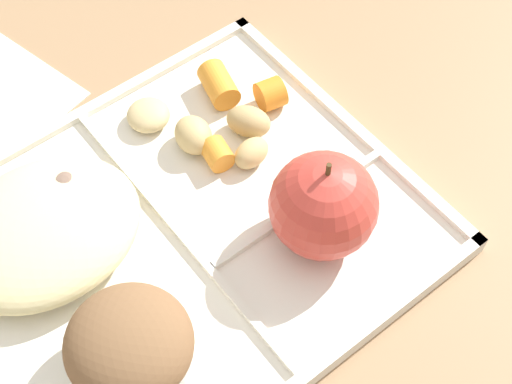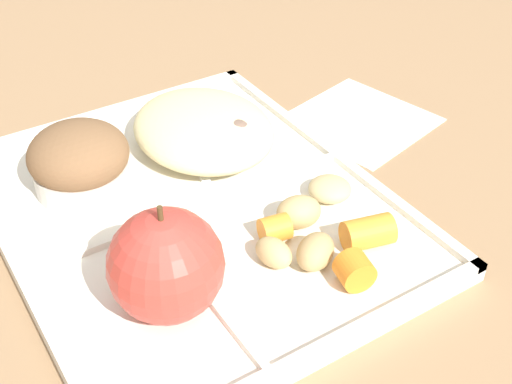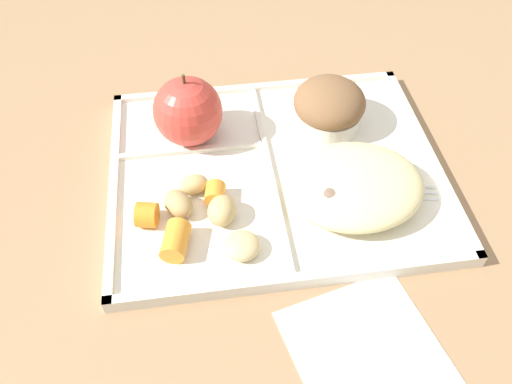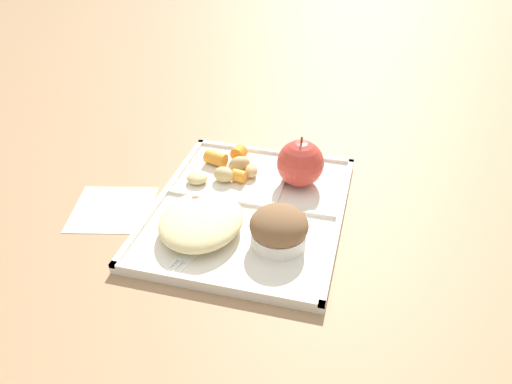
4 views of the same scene
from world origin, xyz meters
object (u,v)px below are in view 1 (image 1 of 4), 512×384
Objects in this scene: green_apple at (323,205)px; bran_muffin at (130,348)px; lunch_tray at (173,242)px; plastic_fork at (13,273)px.

bran_muffin is (0.16, 0.00, -0.01)m from green_apple.
lunch_tray is 4.33× the size of bran_muffin.
bran_muffin is at bearing 106.50° from plastic_fork.
green_apple is 1.06× the size of bran_muffin.
green_apple is at bearing 180.00° from bran_muffin.
green_apple is 0.16m from bran_muffin.
plastic_fork is at bearing -73.50° from bran_muffin.
bran_muffin is (0.07, 0.06, 0.03)m from lunch_tray.
bran_muffin reaches higher than plastic_fork.
green_apple reaches higher than lunch_tray.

